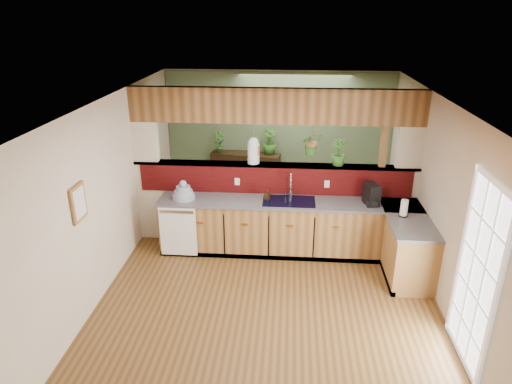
# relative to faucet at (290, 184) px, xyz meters

# --- Properties ---
(ground) EXTENTS (4.60, 7.00, 0.01)m
(ground) POSITION_rel_faucet_xyz_m (-0.27, -1.14, -1.12)
(ground) COLOR brown
(ground) RESTS_ON ground
(ceiling) EXTENTS (4.60, 7.00, 0.01)m
(ceiling) POSITION_rel_faucet_xyz_m (-0.27, -1.14, 1.48)
(ceiling) COLOR brown
(ceiling) RESTS_ON ground
(wall_back) EXTENTS (4.60, 0.02, 2.60)m
(wall_back) POSITION_rel_faucet_xyz_m (-0.27, 2.36, 0.18)
(wall_back) COLOR beige
(wall_back) RESTS_ON ground
(wall_left) EXTENTS (0.02, 7.00, 2.60)m
(wall_left) POSITION_rel_faucet_xyz_m (-2.57, -1.14, 0.18)
(wall_left) COLOR beige
(wall_left) RESTS_ON ground
(wall_right) EXTENTS (0.02, 7.00, 2.60)m
(wall_right) POSITION_rel_faucet_xyz_m (2.03, -1.14, 0.18)
(wall_right) COLOR beige
(wall_right) RESTS_ON ground
(pass_through_partition) EXTENTS (4.60, 0.21, 2.60)m
(pass_through_partition) POSITION_rel_faucet_xyz_m (-0.24, 0.21, 0.07)
(pass_through_partition) COLOR beige
(pass_through_partition) RESTS_ON ground
(pass_through_ledge) EXTENTS (4.60, 0.21, 0.04)m
(pass_through_ledge) POSITION_rel_faucet_xyz_m (-0.27, 0.21, 0.25)
(pass_through_ledge) COLOR brown
(pass_through_ledge) RESTS_ON ground
(header_beam) EXTENTS (4.60, 0.15, 0.55)m
(header_beam) POSITION_rel_faucet_xyz_m (-0.27, 0.21, 1.20)
(header_beam) COLOR brown
(header_beam) RESTS_ON ground
(sage_backwall) EXTENTS (4.55, 0.02, 2.55)m
(sage_backwall) POSITION_rel_faucet_xyz_m (-0.27, 2.34, 0.18)
(sage_backwall) COLOR #556F4C
(sage_backwall) RESTS_ON ground
(countertop) EXTENTS (4.14, 1.52, 0.90)m
(countertop) POSITION_rel_faucet_xyz_m (0.57, -0.27, -0.68)
(countertop) COLOR brown
(countertop) RESTS_ON ground
(dishwasher) EXTENTS (0.58, 0.03, 0.82)m
(dishwasher) POSITION_rel_faucet_xyz_m (-1.75, -0.47, -0.67)
(dishwasher) COLOR white
(dishwasher) RESTS_ON ground
(navy_sink) EXTENTS (0.82, 0.50, 0.18)m
(navy_sink) POSITION_rel_faucet_xyz_m (-0.02, -0.16, -0.30)
(navy_sink) COLOR black
(navy_sink) RESTS_ON countertop
(french_door) EXTENTS (0.06, 1.02, 2.16)m
(french_door) POSITION_rel_faucet_xyz_m (2.00, -2.44, -0.07)
(french_door) COLOR white
(french_door) RESTS_ON ground
(framed_print) EXTENTS (0.04, 0.35, 0.45)m
(framed_print) POSITION_rel_faucet_xyz_m (-2.54, -1.94, 0.43)
(framed_print) COLOR brown
(framed_print) RESTS_ON wall_left
(faucet) EXTENTS (0.18, 0.18, 0.42)m
(faucet) POSITION_rel_faucet_xyz_m (0.00, 0.00, 0.00)
(faucet) COLOR #B7B7B2
(faucet) RESTS_ON countertop
(dish_stack) EXTENTS (0.35, 0.35, 0.31)m
(dish_stack) POSITION_rel_faucet_xyz_m (-1.69, -0.19, -0.13)
(dish_stack) COLOR #8894B0
(dish_stack) RESTS_ON countertop
(soap_dispenser) EXTENTS (0.11, 0.11, 0.18)m
(soap_dispenser) POSITION_rel_faucet_xyz_m (-0.36, -0.12, -0.13)
(soap_dispenser) COLOR #382214
(soap_dispenser) RESTS_ON countertop
(coffee_maker) EXTENTS (0.18, 0.30, 0.33)m
(coffee_maker) POSITION_rel_faucet_xyz_m (1.25, -0.19, -0.07)
(coffee_maker) COLOR black
(coffee_maker) RESTS_ON countertop
(paper_towel) EXTENTS (0.13, 0.13, 0.27)m
(paper_towel) POSITION_rel_faucet_xyz_m (1.65, -0.59, -0.10)
(paper_towel) COLOR black
(paper_towel) RESTS_ON countertop
(glass_jar) EXTENTS (0.19, 0.19, 0.42)m
(glass_jar) POSITION_rel_faucet_xyz_m (-0.61, 0.21, 0.48)
(glass_jar) COLOR silver
(glass_jar) RESTS_ON pass_through_ledge
(ledge_plant_right) EXTENTS (0.28, 0.28, 0.42)m
(ledge_plant_right) POSITION_rel_faucet_xyz_m (0.74, 0.21, 0.48)
(ledge_plant_right) COLOR #2A581E
(ledge_plant_right) RESTS_ON pass_through_ledge
(hanging_plant_a) EXTENTS (0.24, 0.21, 0.51)m
(hanging_plant_a) POSITION_rel_faucet_xyz_m (-0.60, 0.21, 0.65)
(hanging_plant_a) COLOR brown
(hanging_plant_a) RESTS_ON header_beam
(hanging_plant_b) EXTENTS (0.37, 0.35, 0.46)m
(hanging_plant_b) POSITION_rel_faucet_xyz_m (0.32, 0.21, 0.76)
(hanging_plant_b) COLOR brown
(hanging_plant_b) RESTS_ON header_beam
(shelving_console) EXTENTS (1.45, 0.60, 0.94)m
(shelving_console) POSITION_rel_faucet_xyz_m (-0.93, 2.11, -0.62)
(shelving_console) COLOR black
(shelving_console) RESTS_ON ground
(shelf_plant_a) EXTENTS (0.24, 0.17, 0.45)m
(shelf_plant_a) POSITION_rel_faucet_xyz_m (-1.47, 2.11, 0.07)
(shelf_plant_a) COLOR #2A581E
(shelf_plant_a) RESTS_ON shelving_console
(shelf_plant_b) EXTENTS (0.33, 0.33, 0.52)m
(shelf_plant_b) POSITION_rel_faucet_xyz_m (-0.44, 2.11, 0.10)
(shelf_plant_b) COLOR #2A581E
(shelf_plant_b) RESTS_ON shelving_console
(floor_plant) EXTENTS (0.79, 0.73, 0.71)m
(floor_plant) POSITION_rel_faucet_xyz_m (1.07, 1.48, -0.77)
(floor_plant) COLOR #2A581E
(floor_plant) RESTS_ON ground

